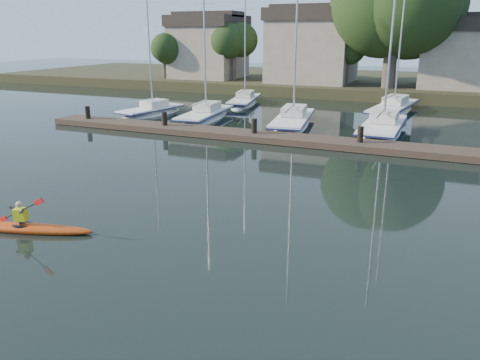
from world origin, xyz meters
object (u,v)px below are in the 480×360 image
at_px(sailboat_1, 205,122).
at_px(dock, 305,140).
at_px(sailboat_0, 151,117).
at_px(sailboat_5, 244,106).
at_px(kayak, 26,226).
at_px(sailboat_3, 382,137).
at_px(sailboat_2, 292,129).
at_px(sailboat_6, 392,115).

bearing_deg(sailboat_1, dock, -33.87).
height_order(sailboat_0, sailboat_5, sailboat_5).
xyz_separation_m(sailboat_0, sailboat_5, (4.32, 7.79, 0.01)).
relative_size(kayak, sailboat_1, 0.32).
bearing_deg(sailboat_0, sailboat_3, 9.43).
bearing_deg(sailboat_5, sailboat_2, -60.61).
bearing_deg(dock, sailboat_1, 151.69).
xyz_separation_m(dock, sailboat_0, (-13.19, 4.81, -0.38)).
bearing_deg(sailboat_0, sailboat_6, 36.25).
distance_m(sailboat_2, sailboat_5, 10.28).
xyz_separation_m(sailboat_0, sailboat_1, (4.64, -0.20, -0.01)).
height_order(sailboat_1, sailboat_3, sailboat_3).
relative_size(sailboat_0, sailboat_5, 0.80).
relative_size(sailboat_2, sailboat_3, 1.09).
height_order(dock, sailboat_3, sailboat_3).
height_order(kayak, sailboat_6, sailboat_6).
xyz_separation_m(dock, sailboat_3, (3.61, 4.57, -0.41)).
xyz_separation_m(dock, sailboat_6, (3.38, 12.89, -0.39)).
bearing_deg(sailboat_6, kayak, -98.29).
height_order(kayak, sailboat_1, sailboat_1).
xyz_separation_m(kayak, dock, (4.69, 15.00, 0.04)).
height_order(sailboat_2, sailboat_5, sailboat_2).
distance_m(sailboat_1, sailboat_5, 8.00).
bearing_deg(sailboat_5, kayak, -92.73).
bearing_deg(sailboat_5, sailboat_1, -99.10).
bearing_deg(sailboat_3, kayak, -112.25).
height_order(kayak, sailboat_3, sailboat_3).
bearing_deg(kayak, sailboat_0, 97.30).
bearing_deg(sailboat_6, sailboat_5, -170.81).
distance_m(sailboat_1, sailboat_6, 14.52).
bearing_deg(sailboat_6, dock, -96.84).
bearing_deg(sailboat_3, sailboat_2, 178.34).
bearing_deg(dock, sailboat_6, 75.32).
bearing_deg(sailboat_5, dock, -66.20).
relative_size(sailboat_1, sailboat_2, 0.88).
distance_m(sailboat_2, sailboat_6, 9.79).
distance_m(sailboat_0, sailboat_6, 18.43).
relative_size(dock, sailboat_5, 2.56).
distance_m(kayak, sailboat_6, 29.03).
bearing_deg(sailboat_5, sailboat_0, -130.36).
height_order(sailboat_0, sailboat_3, sailboat_3).
xyz_separation_m(dock, sailboat_1, (-8.55, 4.61, -0.39)).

